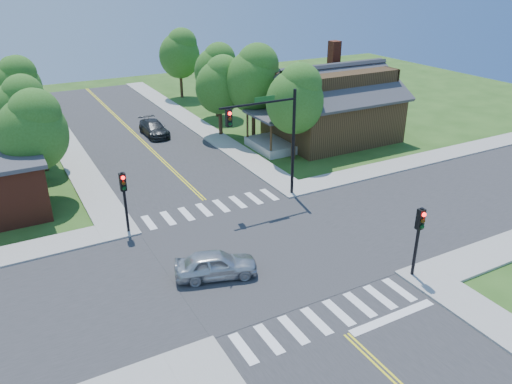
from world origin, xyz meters
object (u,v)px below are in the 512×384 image
signal_pole_se (419,230)px  house_ne (332,102)px  signal_pole_nw (124,191)px  car_dgrey (154,129)px  signal_mast_ne (271,129)px  car_silver (216,265)px

signal_pole_se → house_ne: size_ratio=0.29×
signal_pole_nw → car_dgrey: 18.49m
signal_mast_ne → house_ne: 14.23m
signal_mast_ne → car_silver: signal_mast_ne is taller
car_silver → car_dgrey: bearing=6.3°
house_ne → car_dgrey: bearing=148.6°
signal_mast_ne → signal_pole_nw: 9.76m
signal_pole_nw → house_ne: size_ratio=0.29×
car_dgrey → signal_pole_nw: bearing=-113.3°
signal_pole_nw → car_dgrey: size_ratio=0.84×
car_dgrey → car_silver: bearing=-101.5°
car_silver → car_dgrey: 23.90m
car_silver → house_ne: bearing=-32.9°
house_ne → car_silver: bearing=-140.0°
signal_pole_se → car_dgrey: signal_pole_se is taller
house_ne → car_silver: house_ne is taller
signal_pole_nw → car_silver: bearing=-68.3°
signal_mast_ne → car_silver: bearing=-136.6°
signal_pole_nw → car_dgrey: bearing=67.3°
house_ne → car_dgrey: (-13.60, 8.29, -2.67)m
car_silver → car_dgrey: size_ratio=0.96×
signal_pole_se → car_dgrey: size_ratio=0.84×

